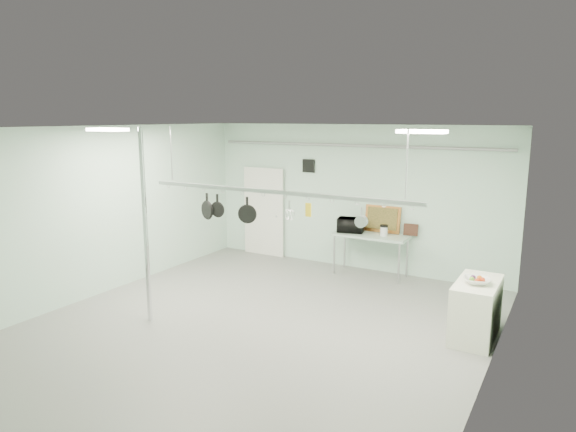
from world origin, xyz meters
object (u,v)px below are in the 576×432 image
Objects in this scene: chrome_pole at (145,227)px; skillet_left at (207,206)px; prep_table at (371,238)px; pot_rack at (274,190)px; microwave at (351,225)px; skillet_right at (247,209)px; side_cabinet at (476,310)px; coffee_canister at (384,231)px; skillet_mid at (217,205)px; fruit_bowl at (477,281)px.

skillet_left is at bearing 58.15° from chrome_pole.
pot_rack is at bearing -96.91° from prep_table.
skillet_right is (-0.46, -3.28, 0.82)m from microwave.
side_cabinet is at bearing -1.78° from skillet_right.
pot_rack is 24.72× the size of coffee_canister.
skillet_right is (0.61, 0.00, -0.02)m from skillet_mid.
side_cabinet is at bearing -40.79° from prep_table.
chrome_pole reaches higher than fruit_bowl.
coffee_canister is 3.96m from skillet_left.
fruit_bowl is at bearing 129.57° from microwave.
coffee_canister is at bearing 78.19° from pot_rack.
coffee_canister is (0.69, 3.29, -1.23)m from pot_rack.
skillet_mid is (-1.81, -3.29, 0.90)m from coffee_canister.
skillet_right is (-0.91, -3.30, 1.05)m from prep_table.
fruit_bowl is at bearing -42.20° from prep_table.
prep_table is at bearing 63.07° from skillet_mid.
skillet_mid reaches higher than microwave.
prep_table is 3.57× the size of skillet_left.
chrome_pole reaches higher than skillet_left.
skillet_right is at bearing -2.21° from skillet_mid.
chrome_pole is 7.73× the size of skillet_right.
fruit_bowl is 1.04× the size of skillet_mid.
prep_table is 0.33m from coffee_canister.
skillet_right is at bearing -110.08° from coffee_canister.
pot_rack is at bearing -19.40° from skillet_right.
side_cabinet is 2.68× the size of skillet_left.
side_cabinet is 4.46m from skillet_mid.
chrome_pole is at bearing -133.14° from skillet_mid.
pot_rack reaches higher than microwave.
fruit_bowl is 4.50m from skillet_left.
microwave is at bearing 142.67° from fruit_bowl.
prep_table is 2.90× the size of microwave.
pot_rack reaches higher than skillet_left.
skillet_left is at bearing -167.01° from fruit_bowl.
skillet_right is (-3.46, -1.10, 1.43)m from side_cabinet.
pot_rack is 12.83× the size of skillet_mid.
skillet_mid is at bearing 180.00° from pot_rack.
skillet_left reaches higher than microwave.
coffee_canister is at bearing 167.33° from microwave.
fruit_bowl is (3.01, -2.29, -0.11)m from microwave.
pot_rack reaches higher than fruit_bowl.
skillet_right reaches higher than side_cabinet.
side_cabinet is (2.55, -2.20, -0.38)m from prep_table.
microwave is at bearing 91.01° from pot_rack.
prep_table is at bearing 169.16° from microwave.
skillet_left is 1.08× the size of skillet_right.
side_cabinet is 6.18× the size of coffee_canister.
skillet_right is at bearing 33.00° from chrome_pole.
side_cabinet is 3.20m from coffee_canister.
skillet_left is 0.83m from skillet_right.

